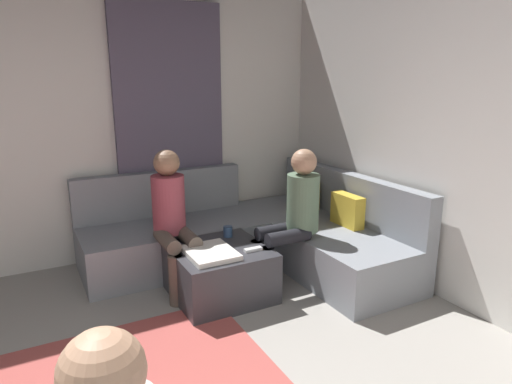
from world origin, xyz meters
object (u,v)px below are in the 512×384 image
Objects in this scene: sectional_couch at (257,235)px; person_on_couch_back at (293,212)px; ottoman at (220,272)px; person_on_couch_side at (173,215)px; game_remote at (253,249)px; coffee_mug at (228,231)px.

sectional_couch is 0.68m from person_on_couch_back.
sectional_couch is at bearing 128.06° from ottoman.
person_on_couch_side is at bearing -80.50° from sectional_couch.
sectional_couch is 2.12× the size of person_on_couch_back.
person_on_couch_side reaches higher than sectional_couch.
game_remote is at bearing -30.40° from sectional_couch.
ottoman is at bearing 130.92° from person_on_couch_side.
person_on_couch_back is (0.56, 0.06, 0.38)m from sectional_couch.
game_remote is 0.12× the size of person_on_couch_back.
person_on_couch_back is at bearing 82.14° from ottoman.
sectional_couch is 17.00× the size of game_remote.
sectional_couch is 0.53m from coffee_mug.
person_on_couch_back is 1.00× the size of person_on_couch_side.
coffee_mug is 0.40m from game_remote.
person_on_couch_back is (-0.09, 0.44, 0.23)m from game_remote.
person_on_couch_back is at bearing 156.16° from person_on_couch_side.
coffee_mug is 0.51m from person_on_couch_side.
ottoman is 8.00× the size of coffee_mug.
person_on_couch_side is (-0.10, -0.46, 0.19)m from coffee_mug.
coffee_mug is 0.60m from person_on_couch_back.
person_on_couch_back is at bearing 101.54° from game_remote.
ottoman is at bearing -129.29° from game_remote.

